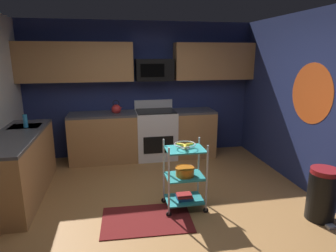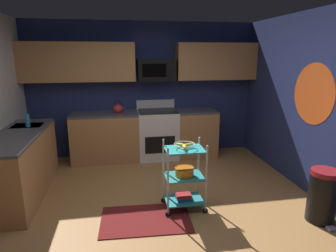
{
  "view_description": "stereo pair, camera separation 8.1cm",
  "coord_description": "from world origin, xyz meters",
  "px_view_note": "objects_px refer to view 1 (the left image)",
  "views": [
    {
      "loc": [
        -0.57,
        -3.28,
        2.0
      ],
      "look_at": [
        0.15,
        0.43,
        1.05
      ],
      "focal_mm": 30.89,
      "sensor_mm": 36.0,
      "label": 1
    },
    {
      "loc": [
        -0.49,
        -3.3,
        2.0
      ],
      "look_at": [
        0.15,
        0.43,
        1.05
      ],
      "focal_mm": 30.89,
      "sensor_mm": 36.0,
      "label": 2
    }
  ],
  "objects_px": {
    "book_stack": "(184,197)",
    "mixing_bowl_large": "(185,171)",
    "rolling_cart": "(185,176)",
    "oven_range": "(156,134)",
    "fruit_bowl": "(185,145)",
    "dish_soap_bottle": "(25,121)",
    "trash_can": "(322,194)",
    "kettle": "(116,109)",
    "microwave": "(154,70)"
  },
  "relations": [
    {
      "from": "book_stack",
      "to": "kettle",
      "type": "bearing_deg",
      "value": 112.04
    },
    {
      "from": "rolling_cart",
      "to": "book_stack",
      "type": "xyz_separation_m",
      "value": [
        0.0,
        0.0,
        -0.29
      ]
    },
    {
      "from": "oven_range",
      "to": "book_stack",
      "type": "relative_size",
      "value": 5.33
    },
    {
      "from": "book_stack",
      "to": "trash_can",
      "type": "relative_size",
      "value": 0.31
    },
    {
      "from": "oven_range",
      "to": "rolling_cart",
      "type": "relative_size",
      "value": 1.2
    },
    {
      "from": "oven_range",
      "to": "trash_can",
      "type": "distance_m",
      "value": 3.08
    },
    {
      "from": "microwave",
      "to": "kettle",
      "type": "bearing_deg",
      "value": -171.66
    },
    {
      "from": "oven_range",
      "to": "fruit_bowl",
      "type": "bearing_deg",
      "value": -87.94
    },
    {
      "from": "book_stack",
      "to": "mixing_bowl_large",
      "type": "bearing_deg",
      "value": 0.0
    },
    {
      "from": "kettle",
      "to": "book_stack",
      "type": "bearing_deg",
      "value": -67.96
    },
    {
      "from": "rolling_cart",
      "to": "trash_can",
      "type": "xyz_separation_m",
      "value": [
        1.59,
        -0.57,
        -0.12
      ]
    },
    {
      "from": "kettle",
      "to": "dish_soap_bottle",
      "type": "bearing_deg",
      "value": -147.85
    },
    {
      "from": "mixing_bowl_large",
      "to": "dish_soap_bottle",
      "type": "bearing_deg",
      "value": 152.02
    },
    {
      "from": "oven_range",
      "to": "trash_can",
      "type": "height_order",
      "value": "oven_range"
    },
    {
      "from": "book_stack",
      "to": "kettle",
      "type": "height_order",
      "value": "kettle"
    },
    {
      "from": "oven_range",
      "to": "fruit_bowl",
      "type": "relative_size",
      "value": 4.04
    },
    {
      "from": "oven_range",
      "to": "microwave",
      "type": "xyz_separation_m",
      "value": [
        -0.0,
        0.1,
        1.22
      ]
    },
    {
      "from": "fruit_bowl",
      "to": "mixing_bowl_large",
      "type": "xyz_separation_m",
      "value": [
        0.0,
        0.0,
        -0.36
      ]
    },
    {
      "from": "kettle",
      "to": "fruit_bowl",
      "type": "bearing_deg",
      "value": -67.96
    },
    {
      "from": "kettle",
      "to": "trash_can",
      "type": "relative_size",
      "value": 0.4
    },
    {
      "from": "mixing_bowl_large",
      "to": "oven_range",
      "type": "bearing_deg",
      "value": 92.17
    },
    {
      "from": "microwave",
      "to": "trash_can",
      "type": "height_order",
      "value": "microwave"
    },
    {
      "from": "dish_soap_bottle",
      "to": "microwave",
      "type": "bearing_deg",
      "value": 24.63
    },
    {
      "from": "rolling_cart",
      "to": "dish_soap_bottle",
      "type": "distance_m",
      "value": 2.52
    },
    {
      "from": "dish_soap_bottle",
      "to": "kettle",
      "type": "bearing_deg",
      "value": 32.15
    },
    {
      "from": "kettle",
      "to": "dish_soap_bottle",
      "type": "xyz_separation_m",
      "value": [
        -1.36,
        -0.85,
        0.02
      ]
    },
    {
      "from": "microwave",
      "to": "dish_soap_bottle",
      "type": "relative_size",
      "value": 3.5
    },
    {
      "from": "microwave",
      "to": "dish_soap_bottle",
      "type": "xyz_separation_m",
      "value": [
        -2.1,
        -0.96,
        -0.68
      ]
    },
    {
      "from": "mixing_bowl_large",
      "to": "kettle",
      "type": "xyz_separation_m",
      "value": [
        -0.82,
        2.01,
        0.48
      ]
    },
    {
      "from": "mixing_bowl_large",
      "to": "kettle",
      "type": "distance_m",
      "value": 2.22
    },
    {
      "from": "rolling_cart",
      "to": "book_stack",
      "type": "distance_m",
      "value": 0.29
    },
    {
      "from": "mixing_bowl_large",
      "to": "kettle",
      "type": "height_order",
      "value": "kettle"
    },
    {
      "from": "kettle",
      "to": "mixing_bowl_large",
      "type": "bearing_deg",
      "value": -67.86
    },
    {
      "from": "oven_range",
      "to": "kettle",
      "type": "bearing_deg",
      "value": -179.7
    },
    {
      "from": "mixing_bowl_large",
      "to": "microwave",
      "type": "bearing_deg",
      "value": 92.08
    },
    {
      "from": "trash_can",
      "to": "book_stack",
      "type": "bearing_deg",
      "value": 160.17
    },
    {
      "from": "oven_range",
      "to": "mixing_bowl_large",
      "type": "xyz_separation_m",
      "value": [
        0.08,
        -2.01,
        0.04
      ]
    },
    {
      "from": "mixing_bowl_large",
      "to": "book_stack",
      "type": "relative_size",
      "value": 1.22
    },
    {
      "from": "oven_range",
      "to": "book_stack",
      "type": "height_order",
      "value": "oven_range"
    },
    {
      "from": "trash_can",
      "to": "kettle",
      "type": "bearing_deg",
      "value": 132.97
    },
    {
      "from": "oven_range",
      "to": "dish_soap_bottle",
      "type": "relative_size",
      "value": 5.5
    },
    {
      "from": "kettle",
      "to": "dish_soap_bottle",
      "type": "height_order",
      "value": "kettle"
    },
    {
      "from": "oven_range",
      "to": "dish_soap_bottle",
      "type": "height_order",
      "value": "dish_soap_bottle"
    },
    {
      "from": "oven_range",
      "to": "dish_soap_bottle",
      "type": "xyz_separation_m",
      "value": [
        -2.1,
        -0.86,
        0.54
      ]
    },
    {
      "from": "fruit_bowl",
      "to": "kettle",
      "type": "relative_size",
      "value": 1.03
    },
    {
      "from": "trash_can",
      "to": "oven_range",
      "type": "bearing_deg",
      "value": 122.77
    },
    {
      "from": "dish_soap_bottle",
      "to": "book_stack",
      "type": "bearing_deg",
      "value": -28.02
    },
    {
      "from": "oven_range",
      "to": "rolling_cart",
      "type": "bearing_deg",
      "value": -87.94
    },
    {
      "from": "rolling_cart",
      "to": "microwave",
      "type": "bearing_deg",
      "value": 91.97
    },
    {
      "from": "dish_soap_bottle",
      "to": "trash_can",
      "type": "distance_m",
      "value": 4.2
    }
  ]
}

